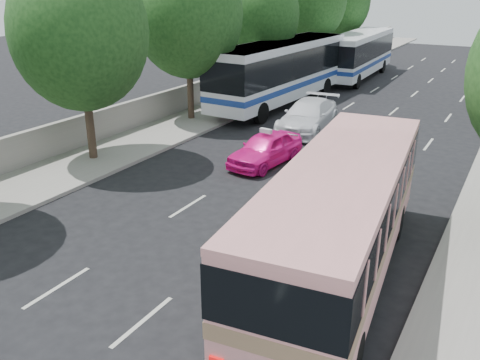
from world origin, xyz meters
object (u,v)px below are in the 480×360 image
Objects in this scene: pink_bus at (341,210)px; tour_coach_rear at (359,51)px; pink_taxi at (266,149)px; white_pickup at (308,116)px; tour_coach_front at (281,68)px.

pink_bus is 31.22m from tour_coach_rear.
pink_taxi is 0.76× the size of white_pickup.
tour_coach_rear is at bearing 86.20° from tour_coach_front.
pink_taxi is 0.31× the size of tour_coach_front.
tour_coach_front reaches higher than white_pickup.
white_pickup is at bearing -47.85° from tour_coach_front.
pink_bus is at bearing -68.85° from white_pickup.
white_pickup is 16.89m from tour_coach_rear.
white_pickup is 6.34m from tour_coach_front.
pink_taxi is 0.34× the size of tour_coach_rear.
pink_taxi is 11.66m from tour_coach_front.
tour_coach_front is at bearing 113.44° from pink_bus.
white_pickup is at bearing 100.77° from pink_taxi.
pink_bus is 9.53m from pink_taxi.
pink_bus reaches higher than pink_taxi.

